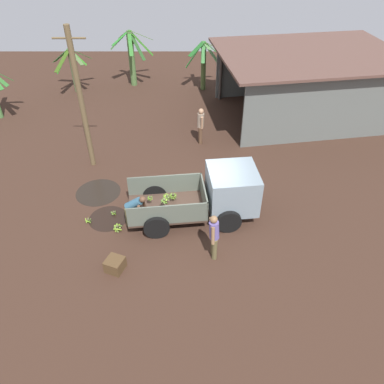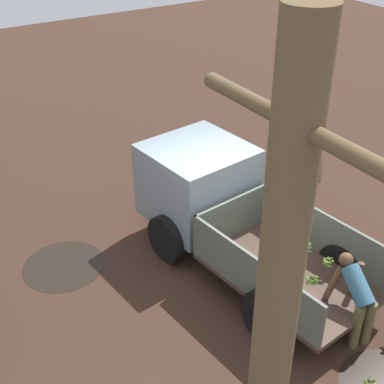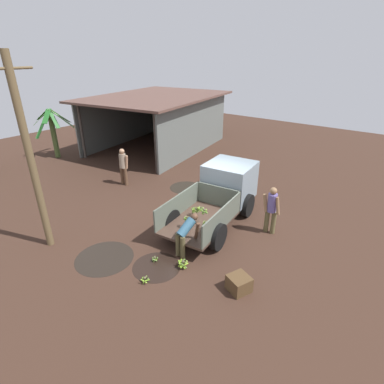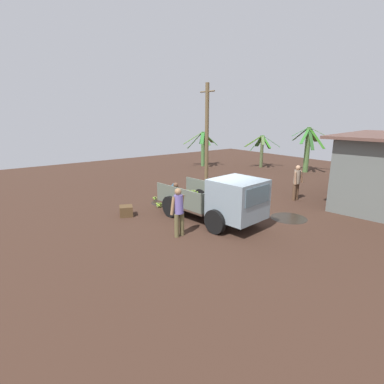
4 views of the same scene
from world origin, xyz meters
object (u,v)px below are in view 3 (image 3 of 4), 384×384
(person_worker_loading, at_px, (186,233))
(person_bystander_near_shed, at_px, (123,165))
(cargo_truck, at_px, (224,188))
(utility_pole, at_px, (30,158))
(person_foreground_visitor, at_px, (271,208))
(banana_bunch_on_ground_0, at_px, (183,264))
(wooden_crate_0, at_px, (239,284))
(banana_bunch_on_ground_2, at_px, (155,259))
(banana_bunch_on_ground_1, at_px, (145,279))

(person_worker_loading, distance_m, person_bystander_near_shed, 6.04)
(person_worker_loading, bearing_deg, cargo_truck, 19.28)
(utility_pole, distance_m, person_foreground_visitor, 7.42)
(banana_bunch_on_ground_0, height_order, wooden_crate_0, wooden_crate_0)
(cargo_truck, distance_m, wooden_crate_0, 4.23)
(person_foreground_visitor, height_order, banana_bunch_on_ground_2, person_foreground_visitor)
(banana_bunch_on_ground_2, bearing_deg, utility_pole, 113.40)
(person_foreground_visitor, bearing_deg, banana_bunch_on_ground_1, -25.88)
(person_foreground_visitor, distance_m, wooden_crate_0, 3.15)
(cargo_truck, bearing_deg, person_bystander_near_shed, 89.58)
(person_bystander_near_shed, bearing_deg, person_foreground_visitor, -90.84)
(person_worker_loading, bearing_deg, wooden_crate_0, -91.09)
(wooden_crate_0, bearing_deg, cargo_truck, 37.79)
(banana_bunch_on_ground_1, xyz_separation_m, banana_bunch_on_ground_2, (0.81, 0.43, -0.03))
(cargo_truck, xyz_separation_m, wooden_crate_0, (-3.29, -2.55, -0.78))
(person_foreground_visitor, height_order, banana_bunch_on_ground_0, person_foreground_visitor)
(person_foreground_visitor, bearing_deg, utility_pole, -53.07)
(banana_bunch_on_ground_0, relative_size, banana_bunch_on_ground_2, 1.64)
(utility_pole, bearing_deg, banana_bunch_on_ground_0, -67.55)
(cargo_truck, xyz_separation_m, banana_bunch_on_ground_0, (-3.48, -0.86, -0.85))
(person_worker_loading, height_order, banana_bunch_on_ground_2, person_worker_loading)
(banana_bunch_on_ground_0, bearing_deg, utility_pole, 112.45)
(person_foreground_visitor, distance_m, banana_bunch_on_ground_2, 4.09)
(person_bystander_near_shed, height_order, banana_bunch_on_ground_1, person_bystander_near_shed)
(utility_pole, height_order, banana_bunch_on_ground_2, utility_pole)
(banana_bunch_on_ground_1, bearing_deg, cargo_truck, 5.68)
(person_foreground_visitor, bearing_deg, person_worker_loading, -35.40)
(utility_pole, height_order, wooden_crate_0, utility_pole)
(cargo_truck, bearing_deg, person_foreground_visitor, -104.35)
(person_bystander_near_shed, height_order, banana_bunch_on_ground_2, person_bystander_near_shed)
(banana_bunch_on_ground_1, height_order, wooden_crate_0, wooden_crate_0)
(cargo_truck, distance_m, banana_bunch_on_ground_0, 3.68)
(utility_pole, relative_size, person_worker_loading, 4.50)
(person_worker_loading, bearing_deg, utility_pole, 130.25)
(banana_bunch_on_ground_0, bearing_deg, wooden_crate_0, -83.51)
(utility_pole, relative_size, banana_bunch_on_ground_1, 25.09)
(banana_bunch_on_ground_0, distance_m, wooden_crate_0, 1.70)
(cargo_truck, distance_m, person_foreground_visitor, 2.01)
(person_foreground_visitor, bearing_deg, banana_bunch_on_ground_2, -35.66)
(person_foreground_visitor, relative_size, banana_bunch_on_ground_0, 5.22)
(cargo_truck, relative_size, wooden_crate_0, 8.88)
(banana_bunch_on_ground_1, distance_m, banana_bunch_on_ground_2, 0.92)
(utility_pole, xyz_separation_m, wooden_crate_0, (1.88, -5.78, -2.67))
(person_bystander_near_shed, relative_size, banana_bunch_on_ground_2, 8.71)
(utility_pole, xyz_separation_m, person_worker_loading, (2.25, -3.75, -2.13))
(banana_bunch_on_ground_2, bearing_deg, person_bystander_near_shed, 57.51)
(person_bystander_near_shed, height_order, wooden_crate_0, person_bystander_near_shed)
(utility_pole, distance_m, person_bystander_near_shed, 5.33)
(wooden_crate_0, bearing_deg, person_foreground_visitor, 10.45)
(utility_pole, height_order, person_worker_loading, utility_pole)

